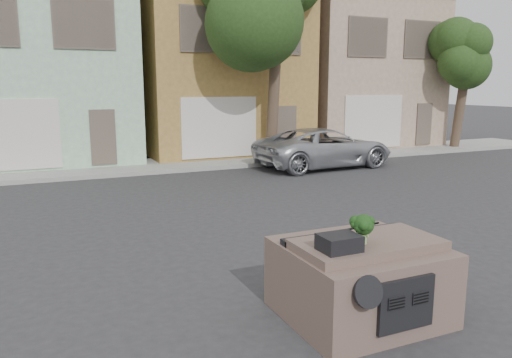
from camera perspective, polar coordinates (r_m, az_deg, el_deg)
ground_plane at (r=9.63m, az=1.00°, el=-8.15°), size 120.00×120.00×0.00m
sidewalk at (r=19.38m, az=-12.38°, el=1.43°), size 40.00×3.00×0.15m
townhouse_mint at (r=22.75m, az=-23.78°, el=11.48°), size 7.20×8.20×7.55m
townhouse_tan at (r=24.08m, az=-5.25°, el=12.23°), size 7.20×8.20×7.55m
townhouse_beige at (r=27.47m, az=10.03°, el=11.92°), size 7.20×8.20×7.55m
silver_pickup at (r=19.35m, az=7.75°, el=1.35°), size 5.56×2.82×1.51m
tree_near at (r=20.15m, az=2.03°, el=13.93°), size 4.40×4.00×8.50m
tree_far at (r=26.13m, az=22.38°, el=9.66°), size 3.20×3.00×6.00m
car_dashboard at (r=7.01m, az=11.73°, el=-10.87°), size 2.00×1.80×1.12m
instrument_hump at (r=6.20m, az=9.50°, el=-7.20°), size 0.48×0.38×0.20m
wiper_arm at (r=7.28m, az=11.94°, el=-5.33°), size 0.69×0.15×0.02m
broccoli at (r=6.50m, az=12.18°, el=-5.57°), size 0.33×0.33×0.39m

